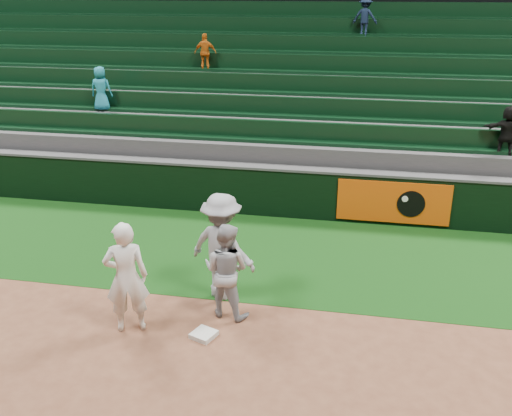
# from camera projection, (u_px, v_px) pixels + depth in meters

# --- Properties ---
(ground) EXTENTS (70.00, 70.00, 0.00)m
(ground) POSITION_uv_depth(u_px,v_px,m) (216.00, 329.00, 9.49)
(ground) COLOR brown
(ground) RESTS_ON ground
(foul_grass) EXTENTS (36.00, 4.20, 0.01)m
(foul_grass) POSITION_uv_depth(u_px,v_px,m) (251.00, 252.00, 12.23)
(foul_grass) COLOR #0C330C
(foul_grass) RESTS_ON ground
(first_base) EXTENTS (0.46, 0.46, 0.08)m
(first_base) POSITION_uv_depth(u_px,v_px,m) (204.00, 334.00, 9.27)
(first_base) COLOR silver
(first_base) RESTS_ON ground
(first_baseman) EXTENTS (0.82, 0.69, 1.92)m
(first_baseman) POSITION_uv_depth(u_px,v_px,m) (126.00, 277.00, 9.16)
(first_baseman) COLOR white
(first_baseman) RESTS_ON ground
(baserunner) EXTENTS (0.95, 0.82, 1.69)m
(baserunner) POSITION_uv_depth(u_px,v_px,m) (226.00, 270.00, 9.63)
(baserunner) COLOR #9FA2A9
(baserunner) RESTS_ON ground
(base_coach) EXTENTS (1.45, 1.11, 1.98)m
(base_coach) POSITION_uv_depth(u_px,v_px,m) (222.00, 246.00, 10.15)
(base_coach) COLOR #9498A0
(base_coach) RESTS_ON foul_grass
(field_wall) EXTENTS (36.00, 0.45, 1.25)m
(field_wall) POSITION_uv_depth(u_px,v_px,m) (269.00, 190.00, 14.00)
(field_wall) COLOR black
(field_wall) RESTS_ON ground
(stadium_seating) EXTENTS (36.00, 5.95, 5.02)m
(stadium_seating) POSITION_uv_depth(u_px,v_px,m) (290.00, 115.00, 17.06)
(stadium_seating) COLOR #363638
(stadium_seating) RESTS_ON ground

